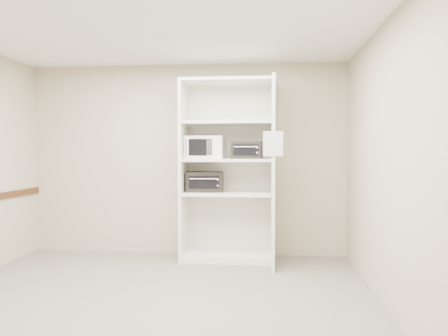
# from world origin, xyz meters

# --- Properties ---
(floor) EXTENTS (4.50, 4.00, 0.01)m
(floor) POSITION_xyz_m (0.00, 0.00, 0.00)
(floor) COLOR #5F5A53
(floor) RESTS_ON ground
(ceiling) EXTENTS (4.50, 4.00, 0.01)m
(ceiling) POSITION_xyz_m (0.00, 0.00, 2.70)
(ceiling) COLOR white
(wall_back) EXTENTS (4.50, 0.02, 2.70)m
(wall_back) POSITION_xyz_m (0.00, 2.00, 1.35)
(wall_back) COLOR tan
(wall_back) RESTS_ON ground
(wall_front) EXTENTS (4.50, 0.02, 2.70)m
(wall_front) POSITION_xyz_m (0.00, -2.00, 1.35)
(wall_front) COLOR tan
(wall_front) RESTS_ON ground
(wall_right) EXTENTS (0.02, 4.00, 2.70)m
(wall_right) POSITION_xyz_m (2.25, 0.00, 1.35)
(wall_right) COLOR tan
(wall_right) RESTS_ON ground
(shelving_unit) EXTENTS (1.24, 0.92, 2.42)m
(shelving_unit) POSITION_xyz_m (0.67, 1.70, 1.13)
(shelving_unit) COLOR white
(shelving_unit) RESTS_ON floor
(microwave) EXTENTS (0.52, 0.40, 0.30)m
(microwave) POSITION_xyz_m (0.31, 1.74, 1.52)
(microwave) COLOR white
(microwave) RESTS_ON shelving_unit
(toaster_oven_upper) EXTENTS (0.41, 0.31, 0.23)m
(toaster_oven_upper) POSITION_xyz_m (0.88, 1.66, 1.48)
(toaster_oven_upper) COLOR black
(toaster_oven_upper) RESTS_ON shelving_unit
(toaster_oven_lower) EXTENTS (0.51, 0.40, 0.27)m
(toaster_oven_lower) POSITION_xyz_m (0.30, 1.74, 1.06)
(toaster_oven_lower) COLOR black
(toaster_oven_lower) RESTS_ON shelving_unit
(paper_sign) EXTENTS (0.23, 0.02, 0.29)m
(paper_sign) POSITION_xyz_m (1.22, 1.07, 1.56)
(paper_sign) COLOR white
(paper_sign) RESTS_ON shelving_unit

